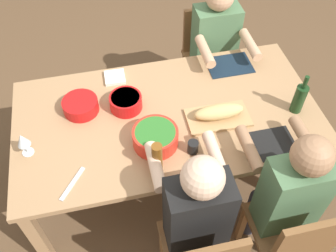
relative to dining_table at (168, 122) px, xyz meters
The scene contains 20 objects.
ground_plane 0.67m from the dining_table, ahead, with size 8.00×8.00×0.00m, color brown.
dining_table is the anchor object (origin of this frame).
chair_far_right 1.02m from the dining_table, 57.59° to the left, with size 0.40×0.40×0.85m.
diner_far_right 0.86m from the dining_table, 51.01° to the left, with size 0.41×0.53×1.20m.
diner_near_center 0.67m from the dining_table, 90.00° to the right, with size 0.41×0.53×1.20m.
chair_near_right 1.02m from the dining_table, 57.59° to the right, with size 0.40×0.40×0.85m.
diner_near_right 0.86m from the dining_table, 51.01° to the right, with size 0.41×0.53×1.20m.
serving_bowl_greens 0.27m from the dining_table, 121.30° to the right, with size 0.27×0.27×0.11m.
serving_bowl_salad 0.31m from the dining_table, 153.00° to the left, with size 0.21×0.21×0.10m.
serving_bowl_fruit 0.58m from the dining_table, 162.91° to the left, with size 0.23×0.23×0.09m.
cutting_board 0.33m from the dining_table, 18.35° to the right, with size 0.40×0.22×0.02m, color tan.
bread_loaf 0.35m from the dining_table, 18.35° to the right, with size 0.32×0.11×0.09m, color tan.
wine_bottle 0.85m from the dining_table, ahead, with size 0.08×0.08×0.29m.
beer_bottle 0.46m from the dining_table, 111.05° to the right, with size 0.06×0.06×0.22m, color brown.
wine_glass 0.90m from the dining_table, behind, with size 0.08×0.08×0.17m.
placemat_far_right 0.66m from the dining_table, 34.35° to the left, with size 0.32×0.23×0.01m, color #142333.
cup_near_center 0.34m from the dining_table, 75.90° to the right, with size 0.06×0.06×0.08m, color black.
placemat_near_right 0.66m from the dining_table, 34.35° to the right, with size 0.32×0.23×0.01m, color black.
carving_knife 0.74m from the dining_table, 148.92° to the right, with size 0.23×0.02×0.01m, color silver.
napkin_stack 0.51m from the dining_table, 124.67° to the left, with size 0.14×0.14×0.02m, color white.
Camera 1 is at (-0.36, -1.56, 2.55)m, focal length 40.16 mm.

